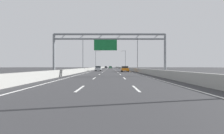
{
  "coord_description": "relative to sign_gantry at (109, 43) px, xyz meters",
  "views": [
    {
      "loc": [
        0.19,
        1.97,
        1.44
      ],
      "look_at": [
        0.75,
        88.31,
        1.03
      ],
      "focal_mm": 26.32,
      "sensor_mm": 36.0,
      "label": 1
    }
  ],
  "objects": [
    {
      "name": "lane_dash_right_7",
      "position": [
        1.88,
        40.18,
        -4.86
      ],
      "size": [
        0.16,
        3.0,
        0.01
      ],
      "primitive_type": "cube",
      "color": "white",
      "rests_on": "ground_plane"
    },
    {
      "name": "edge_line_left",
      "position": [
        -5.17,
        61.68,
        -4.86
      ],
      "size": [
        0.16,
        176.0,
        0.01
      ],
      "primitive_type": "cube",
      "color": "white",
      "rests_on": "ground_plane"
    },
    {
      "name": "streetlamp_right_mid",
      "position": [
        7.55,
        21.94,
        0.53
      ],
      "size": [
        2.58,
        0.28,
        9.5
      ],
      "color": "slate",
      "rests_on": "ground_plane"
    },
    {
      "name": "lane_dash_left_14",
      "position": [
        -1.72,
        103.18,
        -4.86
      ],
      "size": [
        0.16,
        3.0,
        0.01
      ],
      "primitive_type": "cube",
      "color": "white",
      "rests_on": "ground_plane"
    },
    {
      "name": "lane_dash_right_12",
      "position": [
        1.88,
        85.18,
        -4.86
      ],
      "size": [
        0.16,
        3.0,
        0.01
      ],
      "primitive_type": "cube",
      "color": "white",
      "rests_on": "ground_plane"
    },
    {
      "name": "lane_dash_right_16",
      "position": [
        1.88,
        121.18,
        -4.86
      ],
      "size": [
        0.16,
        3.0,
        0.01
      ],
      "primitive_type": "cube",
      "color": "white",
      "rests_on": "ground_plane"
    },
    {
      "name": "lane_dash_right_13",
      "position": [
        1.88,
        94.18,
        -4.86
      ],
      "size": [
        0.16,
        3.0,
        0.01
      ],
      "primitive_type": "cube",
      "color": "white",
      "rests_on": "ground_plane"
    },
    {
      "name": "lane_dash_left_5",
      "position": [
        -1.72,
        22.18,
        -4.86
      ],
      "size": [
        0.16,
        3.0,
        0.01
      ],
      "primitive_type": "cube",
      "color": "white",
      "rests_on": "ground_plane"
    },
    {
      "name": "lane_dash_left_7",
      "position": [
        -1.72,
        40.18,
        -4.86
      ],
      "size": [
        0.16,
        3.0,
        0.01
      ],
      "primitive_type": "cube",
      "color": "white",
      "rests_on": "ground_plane"
    },
    {
      "name": "lane_dash_left_16",
      "position": [
        -1.72,
        121.18,
        -4.86
      ],
      "size": [
        0.16,
        3.0,
        0.01
      ],
      "primitive_type": "cube",
      "color": "white",
      "rests_on": "ground_plane"
    },
    {
      "name": "edge_line_right",
      "position": [
        5.33,
        61.68,
        -4.86
      ],
      "size": [
        0.16,
        176.0,
        0.01
      ],
      "primitive_type": "cube",
      "color": "white",
      "rests_on": "ground_plane"
    },
    {
      "name": "lane_dash_right_9",
      "position": [
        1.88,
        58.18,
        -4.86
      ],
      "size": [
        0.16,
        3.0,
        0.01
      ],
      "primitive_type": "cube",
      "color": "white",
      "rests_on": "ground_plane"
    },
    {
      "name": "lane_dash_left_6",
      "position": [
        -1.72,
        31.18,
        -4.86
      ],
      "size": [
        0.16,
        3.0,
        0.01
      ],
      "primitive_type": "cube",
      "color": "white",
      "rests_on": "ground_plane"
    },
    {
      "name": "orange_car",
      "position": [
        3.85,
        18.2,
        -4.11
      ],
      "size": [
        1.78,
        4.64,
        1.46
      ],
      "color": "orange",
      "rests_on": "ground_plane"
    },
    {
      "name": "lane_dash_right_1",
      "position": [
        1.88,
        -13.82,
        -4.86
      ],
      "size": [
        0.16,
        3.0,
        0.01
      ],
      "primitive_type": "cube",
      "color": "white",
      "rests_on": "ground_plane"
    },
    {
      "name": "barrier_left",
      "position": [
        -6.82,
        83.68,
        -4.39
      ],
      "size": [
        0.45,
        220.0,
        0.95
      ],
      "color": "#9E9E99",
      "rests_on": "ground_plane"
    },
    {
      "name": "lane_dash_right_6",
      "position": [
        1.88,
        31.18,
        -4.86
      ],
      "size": [
        0.16,
        3.0,
        0.01
      ],
      "primitive_type": "cube",
      "color": "white",
      "rests_on": "ground_plane"
    },
    {
      "name": "blue_car",
      "position": [
        0.15,
        107.88,
        -4.15
      ],
      "size": [
        1.74,
        4.28,
        1.38
      ],
      "color": "#2347AD",
      "rests_on": "ground_plane"
    },
    {
      "name": "lane_dash_left_8",
      "position": [
        -1.72,
        49.18,
        -4.86
      ],
      "size": [
        0.16,
        3.0,
        0.01
      ],
      "primitive_type": "cube",
      "color": "white",
      "rests_on": "ground_plane"
    },
    {
      "name": "ground_plane",
      "position": [
        0.08,
        73.68,
        -4.86
      ],
      "size": [
        260.0,
        260.0,
        0.0
      ],
      "primitive_type": "plane",
      "color": "#38383A"
    },
    {
      "name": "streetlamp_left_mid",
      "position": [
        -7.39,
        21.94,
        0.53
      ],
      "size": [
        2.58,
        0.28,
        9.5
      ],
      "color": "slate",
      "rests_on": "ground_plane"
    },
    {
      "name": "streetlamp_right_far",
      "position": [
        7.55,
        60.43,
        0.53
      ],
      "size": [
        2.58,
        0.28,
        9.5
      ],
      "color": "slate",
      "rests_on": "ground_plane"
    },
    {
      "name": "black_car",
      "position": [
        -3.75,
        104.57,
        -4.09
      ],
      "size": [
        1.83,
        4.55,
        1.52
      ],
      "color": "black",
      "rests_on": "ground_plane"
    },
    {
      "name": "lane_dash_left_3",
      "position": [
        -1.72,
        4.18,
        -4.86
      ],
      "size": [
        0.16,
        3.0,
        0.01
      ],
      "primitive_type": "cube",
      "color": "white",
      "rests_on": "ground_plane"
    },
    {
      "name": "lane_dash_left_1",
      "position": [
        -1.72,
        -13.82,
        -4.86
      ],
      "size": [
        0.16,
        3.0,
        0.01
      ],
      "primitive_type": "cube",
      "color": "white",
      "rests_on": "ground_plane"
    },
    {
      "name": "lane_dash_right_14",
      "position": [
        1.88,
        103.18,
        -4.86
      ],
      "size": [
        0.16,
        3.0,
        0.01
      ],
      "primitive_type": "cube",
      "color": "white",
      "rests_on": "ground_plane"
    },
    {
      "name": "silver_car",
      "position": [
        -3.58,
        25.45,
        -4.09
      ],
      "size": [
        1.71,
        4.39,
        1.5
      ],
      "color": "#A8ADB2",
      "rests_on": "ground_plane"
    },
    {
      "name": "lane_dash_right_10",
      "position": [
        1.88,
        67.18,
        -4.86
      ],
      "size": [
        0.16,
        3.0,
        0.01
      ],
      "primitive_type": "cube",
      "color": "white",
      "rests_on": "ground_plane"
    },
    {
      "name": "lane_dash_left_12",
      "position": [
        -1.72,
        85.18,
        -4.86
      ],
      "size": [
        0.16,
        3.0,
        0.01
      ],
      "primitive_type": "cube",
      "color": "white",
      "rests_on": "ground_plane"
    },
    {
      "name": "streetlamp_left_far",
      "position": [
        -7.39,
        60.43,
        0.53
      ],
      "size": [
        2.58,
        0.28,
        9.5
      ],
      "color": "slate",
      "rests_on": "ground_plane"
    },
    {
      "name": "lane_dash_left_9",
      "position": [
        -1.72,
        58.18,
        -4.86
      ],
      "size": [
        0.16,
        3.0,
        0.01
      ],
      "primitive_type": "cube",
      "color": "white",
      "rests_on": "ground_plane"
    },
    {
      "name": "lane_dash_left_10",
      "position": [
        -1.72,
        67.18,
        -4.86
      ],
      "size": [
        0.16,
        3.0,
        0.01
      ],
      "primitive_type": "cube",
      "color": "white",
      "rests_on": "ground_plane"
    },
    {
      "name": "green_car",
      "position": [
        -0.13,
        92.34,
        -4.09
      ],
      "size": [
        1.87,
        4.62,
        1.51
      ],
      "color": "#1E7A38",
      "rests_on": "ground_plane"
    },
    {
      "name": "lane_dash_right_15",
      "position": [
        1.88,
        112.18,
        -4.86
      ],
      "size": [
        0.16,
        3.0,
        0.01
      ],
      "primitive_type": "cube",
      "color": "white",
      "rests_on": "ground_plane"
    },
    {
      "name": "lane_dash_right_17",
      "position": [
        1.88,
        130.18,
        -4.86
      ],
      "size": [
        0.16,
        3.0,
        0.01
      ],
      "primitive_type": "cube",
      "color": "white",
      "rests_on": "ground_plane"
    },
    {
      "name": "lane_dash_right_8",
      "position": [
        1.88,
        49.18,
        -4.86
      ],
      "size": [
        0.16,
        3.0,
        0.01
      ],
      "primitive_type": "cube",
      "color": "white",
      "rests_on": "ground_plane"
    },
    {
      "name": "lane_dash_left_13",
      "position": [
        -1.72,
        94.18,
        -4.86
      ],
      "size": [
        0.16,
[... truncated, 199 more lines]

